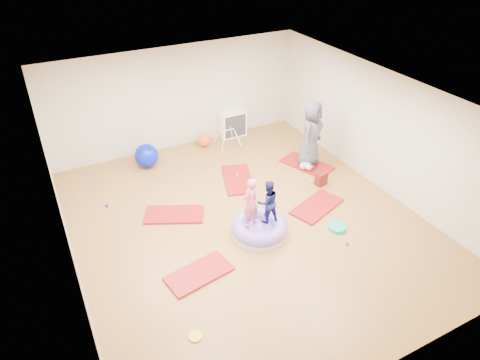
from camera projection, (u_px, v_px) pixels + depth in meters
room at (247, 166)px, 8.49m from camera, size 7.01×8.01×2.81m
gym_mat_front_left at (199, 274)px, 7.91m from camera, size 1.31×0.81×0.05m
gym_mat_mid_left at (174, 214)px, 9.42m from camera, size 1.42×1.13×0.05m
gym_mat_center_back at (238, 179)px, 10.62m from camera, size 1.06×1.48×0.06m
gym_mat_right at (317, 206)px, 9.67m from camera, size 1.41×1.03×0.05m
gym_mat_rear_right at (307, 164)px, 11.23m from camera, size 1.10×1.47×0.05m
inflatable_cushion at (260, 228)px, 8.84m from camera, size 1.18×1.18×0.37m
child_pink at (250, 200)px, 8.39m from camera, size 0.46×0.38×1.09m
child_navy at (268, 200)px, 8.53m from camera, size 0.50×0.40×0.95m
adult_caregiver at (311, 134)px, 10.74m from camera, size 1.01×0.94×1.74m
infant at (306, 166)px, 10.93m from camera, size 0.33×0.34×0.20m
ball_pit_balls at (247, 193)px, 10.12m from camera, size 4.79×3.77×0.07m
exercise_ball_blue at (147, 156)px, 11.04m from camera, size 0.63×0.63×0.63m
exercise_ball_orange at (204, 140)px, 12.05m from camera, size 0.38×0.38×0.38m
infant_play_gym at (227, 135)px, 12.00m from camera, size 0.64×0.61×0.49m
cube_shelf at (233, 124)px, 12.48m from camera, size 0.76×0.38×0.76m
balance_disc at (337, 228)px, 9.01m from camera, size 0.38×0.38×0.08m
backpack at (321, 179)px, 10.39m from camera, size 0.31×0.22×0.33m
yellow_toy at (195, 336)px, 6.78m from camera, size 0.22×0.22×0.03m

